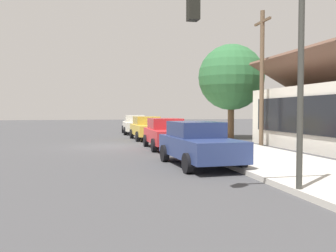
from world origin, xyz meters
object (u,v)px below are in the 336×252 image
(car_navy, at_px, (198,143))
(fire_hydrant_red, at_px, (158,129))
(car_mustard, at_px, (147,128))
(utility_pole_wooden, at_px, (262,76))
(traffic_light_main, at_px, (259,45))
(shade_tree, at_px, (231,78))
(car_ivory, at_px, (135,124))
(car_cherry, at_px, (166,133))

(car_navy, xyz_separation_m, fire_hydrant_red, (-16.13, 1.53, -0.32))
(car_mustard, height_order, utility_pole_wooden, utility_pole_wooden)
(traffic_light_main, bearing_deg, shade_tree, 159.92)
(utility_pole_wooden, relative_size, fire_hydrant_red, 10.56)
(shade_tree, relative_size, utility_pole_wooden, 0.89)
(car_ivory, bearing_deg, car_mustard, 2.63)
(car_navy, bearing_deg, traffic_light_main, -4.78)
(utility_pole_wooden, bearing_deg, shade_tree, 175.59)
(car_navy, bearing_deg, car_ivory, 176.74)
(traffic_light_main, bearing_deg, fire_hydrant_red, 175.52)
(car_ivory, relative_size, fire_hydrant_red, 6.65)
(car_cherry, bearing_deg, car_mustard, -178.90)
(car_cherry, height_order, traffic_light_main, traffic_light_main)
(car_mustard, xyz_separation_m, car_navy, (12.17, -0.06, 0.00))
(traffic_light_main, distance_m, fire_hydrant_red, 21.45)
(car_ivory, relative_size, car_cherry, 1.04)
(car_mustard, relative_size, utility_pole_wooden, 0.59)
(car_navy, distance_m, shade_tree, 13.51)
(car_mustard, bearing_deg, utility_pole_wooden, 40.42)
(car_navy, height_order, traffic_light_main, traffic_light_main)
(shade_tree, bearing_deg, car_cherry, -46.59)
(car_ivory, distance_m, traffic_light_main, 23.86)
(fire_hydrant_red, bearing_deg, utility_pole_wooden, 21.73)
(car_navy, relative_size, shade_tree, 0.70)
(car_cherry, distance_m, traffic_light_main, 11.43)
(car_navy, bearing_deg, car_cherry, 175.82)
(shade_tree, distance_m, utility_pole_wooden, 5.55)
(car_navy, xyz_separation_m, utility_pole_wooden, (-6.09, 5.53, 3.11))
(shade_tree, bearing_deg, traffic_light_main, -20.08)
(fire_hydrant_red, bearing_deg, car_ivory, -149.01)
(car_ivory, height_order, car_mustard, same)
(car_mustard, bearing_deg, fire_hydrant_red, 158.18)
(shade_tree, relative_size, fire_hydrant_red, 9.36)
(car_cherry, relative_size, fire_hydrant_red, 6.39)
(shade_tree, relative_size, traffic_light_main, 1.28)
(traffic_light_main, xyz_separation_m, utility_pole_wooden, (-11.13, 5.66, 0.44))
(fire_hydrant_red, bearing_deg, car_mustard, -20.29)
(car_ivory, height_order, traffic_light_main, traffic_light_main)
(car_ivory, distance_m, utility_pole_wooden, 14.08)
(traffic_light_main, relative_size, fire_hydrant_red, 7.32)
(car_cherry, bearing_deg, utility_pole_wooden, 90.99)
(car_mustard, height_order, car_navy, same)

